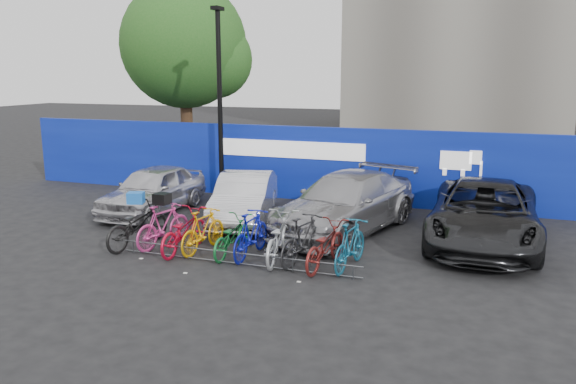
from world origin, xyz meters
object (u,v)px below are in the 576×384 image
at_px(car_0, 153,190).
at_px(bike_9, 350,245).
at_px(tree, 190,48).
at_px(bike_6, 278,238).
at_px(car_2, 345,203).
at_px(bike_7, 303,240).
at_px(bike_0, 137,225).
at_px(bike_3, 203,231).
at_px(bike_rack, 236,258).
at_px(car_1, 245,198).
at_px(bike_2, 184,231).
at_px(bike_4, 232,236).
at_px(bike_8, 325,245).
at_px(bike_5, 251,234).
at_px(bike_1, 163,225).
at_px(lamppost, 220,98).
at_px(car_3, 484,213).

bearing_deg(car_0, bike_9, -22.20).
distance_m(tree, bike_6, 13.35).
height_order(car_2, bike_7, car_2).
distance_m(bike_0, bike_9, 5.17).
relative_size(bike_3, bike_9, 0.96).
height_order(bike_rack, car_1, car_1).
bearing_deg(bike_3, bike_7, -172.23).
bearing_deg(bike_0, bike_2, -170.89).
bearing_deg(bike_6, bike_4, -4.75).
height_order(bike_8, bike_9, bike_9).
distance_m(bike_0, bike_3, 1.69).
xyz_separation_m(bike_3, bike_9, (3.49, -0.00, 0.02)).
bearing_deg(bike_5, bike_2, 8.06).
bearing_deg(tree, bike_3, -60.53).
xyz_separation_m(car_0, bike_0, (1.45, -2.99, -0.17)).
bearing_deg(bike_1, car_2, -130.60).
bearing_deg(car_1, lamppost, 113.02).
bearing_deg(bike_0, car_3, -149.33).
relative_size(bike_8, bike_9, 1.07).
xyz_separation_m(bike_2, bike_8, (3.39, 0.04, -0.00)).
bearing_deg(car_0, car_3, 0.96).
relative_size(bike_rack, bike_3, 3.31).
bearing_deg(bike_1, bike_5, -167.60).
bearing_deg(bike_3, car_1, -78.51).
distance_m(bike_3, bike_6, 1.86).
bearing_deg(tree, bike_1, -65.34).
height_order(car_1, car_2, car_2).
height_order(bike_1, bike_3, bike_1).
height_order(bike_4, bike_8, bike_8).
relative_size(lamppost, bike_8, 3.25).
bearing_deg(bike_3, bike_6, -172.34).
distance_m(car_0, bike_3, 4.23).
distance_m(car_1, bike_0, 3.33).
bearing_deg(car_1, car_2, -14.16).
distance_m(bike_4, bike_8, 2.23).
bearing_deg(bike_9, bike_5, 7.87).
xyz_separation_m(car_3, bike_7, (-3.71, -2.84, -0.21)).
xyz_separation_m(tree, bike_rack, (6.77, -10.66, -4.91)).
bearing_deg(bike_7, bike_4, 15.23).
bearing_deg(bike_7, lamppost, -35.40).
height_order(bike_rack, bike_5, bike_5).
xyz_separation_m(car_2, bike_1, (-3.79, -2.78, -0.22)).
distance_m(bike_2, bike_8, 3.39).
height_order(bike_rack, bike_1, bike_1).
bearing_deg(bike_rack, bike_9, 14.57).
bearing_deg(bike_5, lamppost, -55.95).
distance_m(bike_1, bike_5, 2.28).
height_order(tree, bike_1, tree).
distance_m(lamppost, bike_6, 7.23).
distance_m(car_2, bike_8, 2.95).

